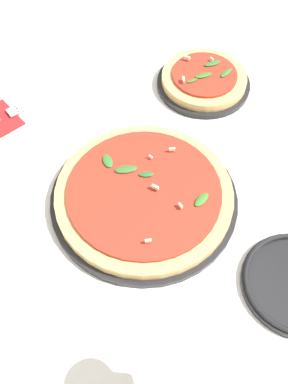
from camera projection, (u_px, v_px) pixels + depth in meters
name	position (u px, v px, depth m)	size (l,w,h in m)	color
ground_plane	(138.00, 216.00, 0.81)	(6.00, 6.00, 0.00)	silver
pizza_arugula_main	(144.00, 196.00, 0.82)	(0.34, 0.34, 0.05)	black
pizza_personal_side	(204.00, 80.00, 0.99)	(0.21, 0.21, 0.05)	black
wine_glass	(162.00, 376.00, 0.57)	(0.08, 0.08, 0.14)	white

